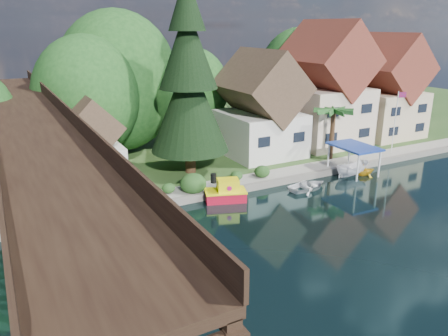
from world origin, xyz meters
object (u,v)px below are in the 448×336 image
at_px(house_left, 260,111).
at_px(tugboat, 226,192).
at_px(boat_canopy, 353,163).
at_px(boat_yellow, 364,169).
at_px(house_center, 325,92).
at_px(house_right, 384,93).
at_px(boat_white_a, 308,185).
at_px(conifer, 188,81).
at_px(trestle_bridge, 37,171).
at_px(palm_tree, 334,112).
at_px(flagpole, 397,116).
at_px(shed, 90,148).

relative_size(house_left, tugboat, 2.92).
distance_m(boat_canopy, boat_yellow, 1.43).
relative_size(house_center, house_right, 1.12).
height_order(house_center, boat_white_a, house_center).
height_order(conifer, boat_white_a, conifer).
relative_size(house_left, house_right, 0.88).
distance_m(house_left, house_center, 9.10).
bearing_deg(house_right, trestle_bridge, -165.21).
bearing_deg(house_center, house_left, -176.82).
distance_m(conifer, boat_white_a, 13.98).
xyz_separation_m(boat_white_a, boat_canopy, (6.00, 0.89, 0.89)).
bearing_deg(house_left, tugboat, -135.04).
distance_m(tugboat, boat_canopy, 13.62).
bearing_deg(palm_tree, boat_yellow, -86.28).
xyz_separation_m(house_right, palm_tree, (-12.47, -5.04, -0.43)).
height_order(flagpole, boat_white_a, flagpole).
bearing_deg(conifer, shed, 175.34).
height_order(conifer, boat_yellow, conifer).
bearing_deg(conifer, house_left, 13.73).
xyz_separation_m(trestle_bridge, shed, (5.00, 9.33, -1.52)).
distance_m(house_left, boat_yellow, 12.09).
distance_m(trestle_bridge, shed, 10.69).
bearing_deg(trestle_bridge, tugboat, 7.63).
xyz_separation_m(house_center, house_right, (9.00, -0.50, -0.64)).
xyz_separation_m(house_center, shed, (-27.00, -2.00, -2.59)).
distance_m(house_center, conifer, 18.50).
relative_size(conifer, boat_yellow, 7.99).
bearing_deg(flagpole, house_left, 153.11).
distance_m(palm_tree, tugboat, 15.70).
height_order(trestle_bridge, flagpole, trestle_bridge).
relative_size(trestle_bridge, boat_white_a, 11.68).
xyz_separation_m(conifer, boat_white_a, (7.76, -7.82, -8.60)).
bearing_deg(house_left, shed, -175.23).
height_order(tugboat, boat_yellow, tugboat).
height_order(shed, palm_tree, shed).
xyz_separation_m(shed, boat_white_a, (16.65, -8.55, -3.43)).
xyz_separation_m(house_left, tugboat, (-8.96, -8.95, -4.41)).
distance_m(conifer, tugboat, 10.65).
bearing_deg(tugboat, house_center, 27.75).
distance_m(trestle_bridge, palm_tree, 29.11).
distance_m(palm_tree, boat_canopy, 5.85).
relative_size(house_center, flagpole, 2.09).
bearing_deg(tugboat, house_right, 18.36).
relative_size(house_left, boat_yellow, 5.00).
distance_m(house_left, conifer, 10.14).
relative_size(tugboat, boat_white_a, 1.00).
height_order(shed, boat_canopy, shed).
relative_size(house_right, boat_yellow, 5.65).
bearing_deg(house_center, boat_white_a, -134.46).
bearing_deg(house_right, shed, -177.61).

